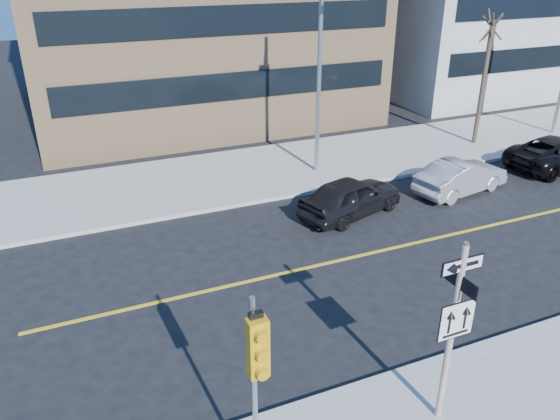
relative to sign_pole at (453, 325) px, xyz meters
name	(u,v)px	position (x,y,z in m)	size (l,w,h in m)	color
ground	(372,348)	(0.00, 2.51, -2.44)	(120.00, 120.00, 0.00)	black
far_sidewalk	(537,129)	(18.00, 14.51, -2.36)	(66.00, 6.00, 0.15)	#9A9890
sign_pole	(453,325)	(0.00, 0.00, 0.00)	(0.92, 0.92, 4.06)	white
traffic_signal	(257,363)	(-4.00, -0.15, 0.59)	(0.32, 0.45, 4.00)	gray
parked_car_a	(351,196)	(3.28, 9.32, -1.71)	(4.24, 1.71, 1.45)	black
parked_car_b	(461,177)	(8.35, 9.35, -1.76)	(4.13, 1.44, 1.36)	gray
parked_car_c	(559,152)	(14.27, 9.89, -1.73)	(5.07, 2.34, 1.41)	black
streetlight_a	(322,64)	(4.00, 13.27, 2.32)	(0.55, 2.25, 8.00)	gray
street_tree_west	(492,31)	(13.00, 13.81, 3.09)	(1.80, 1.80, 6.35)	#33281E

